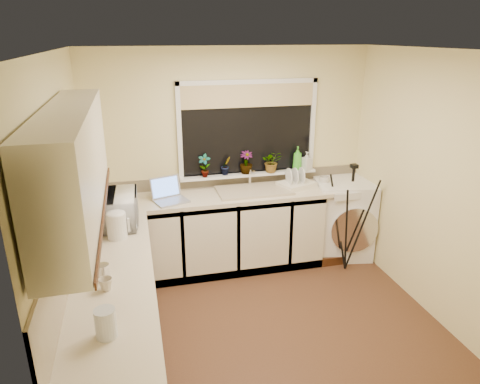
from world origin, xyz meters
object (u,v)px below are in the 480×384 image
at_px(steel_jar, 104,272).
at_px(cup_left, 106,284).
at_px(laptop, 169,195).
at_px(plant_d, 272,162).
at_px(washing_machine, 341,217).
at_px(kettle, 117,226).
at_px(plant_b, 226,166).
at_px(plant_a, 204,166).
at_px(plant_c, 246,162).
at_px(soap_bottle_green, 297,158).
at_px(glass_jug, 106,323).
at_px(soap_bottle_clear, 307,161).
at_px(dish_rack, 296,184).
at_px(microwave, 117,209).
at_px(cup_back, 324,180).
at_px(tripod, 349,219).

bearing_deg(steel_jar, cup_left, -82.29).
distance_m(laptop, plant_d, 1.26).
bearing_deg(washing_machine, cup_left, -136.93).
height_order(steel_jar, cup_left, steel_jar).
xyz_separation_m(kettle, plant_d, (1.73, 1.05, 0.16)).
bearing_deg(plant_b, steel_jar, -125.86).
xyz_separation_m(plant_a, plant_c, (0.49, 0.02, -0.00)).
xyz_separation_m(washing_machine, soap_bottle_green, (-0.52, 0.20, 0.72)).
distance_m(glass_jug, plant_a, 2.60).
height_order(soap_bottle_green, soap_bottle_clear, soap_bottle_green).
bearing_deg(glass_jug, dish_rack, 47.85).
height_order(washing_machine, soap_bottle_green, soap_bottle_green).
relative_size(plant_d, soap_bottle_clear, 1.17).
xyz_separation_m(microwave, soap_bottle_clear, (2.16, 0.75, 0.11)).
relative_size(dish_rack, plant_d, 1.54).
distance_m(plant_b, soap_bottle_green, 0.86).
bearing_deg(washing_machine, plant_b, -178.65).
distance_m(plant_a, plant_c, 0.49).
bearing_deg(dish_rack, glass_jug, -151.16).
bearing_deg(cup_left, washing_machine, 32.76).
height_order(laptop, plant_c, plant_c).
distance_m(plant_a, cup_left, 2.15).
height_order(washing_machine, cup_back, cup_back).
xyz_separation_m(dish_rack, cup_left, (-2.05, -1.73, 0.02)).
bearing_deg(plant_c, soap_bottle_green, -0.39).
xyz_separation_m(soap_bottle_green, cup_back, (0.28, -0.16, -0.24)).
xyz_separation_m(dish_rack, plant_b, (-0.79, 0.19, 0.23)).
height_order(soap_bottle_clear, cup_back, soap_bottle_clear).
xyz_separation_m(kettle, glass_jug, (-0.04, -1.35, -0.02)).
distance_m(steel_jar, microwave, 0.99).
bearing_deg(microwave, cup_left, 178.22).
relative_size(washing_machine, plant_a, 3.54).
distance_m(laptop, plant_a, 0.54).
bearing_deg(kettle, dish_rack, 24.17).
bearing_deg(plant_a, soap_bottle_green, 0.98).
bearing_deg(microwave, plant_a, -49.69).
height_order(cup_back, cup_left, cup_back).
bearing_deg(cup_left, plant_c, 51.91).
height_order(plant_c, soap_bottle_green, soap_bottle_green).
xyz_separation_m(kettle, plant_a, (0.94, 1.05, 0.17)).
height_order(soap_bottle_green, cup_left, soap_bottle_green).
relative_size(laptop, tripod, 0.32).
bearing_deg(tripod, cup_left, -146.08).
xyz_separation_m(tripod, soap_bottle_green, (-0.41, 0.60, 0.56)).
distance_m(kettle, steel_jar, 0.70).
relative_size(plant_d, cup_back, 2.10).
height_order(laptop, tripod, tripod).
height_order(dish_rack, plant_b, plant_b).
bearing_deg(kettle, microwave, 89.30).
bearing_deg(dish_rack, cup_left, -158.91).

